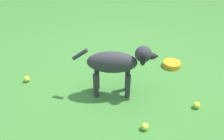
% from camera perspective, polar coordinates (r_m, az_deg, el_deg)
% --- Properties ---
extents(ground, '(14.00, 14.00, 0.00)m').
position_cam_1_polar(ground, '(2.58, 0.66, -2.85)').
color(ground, '#38722D').
extents(dog, '(0.60, 0.64, 0.56)m').
position_cam_1_polar(dog, '(2.21, 1.27, 1.75)').
color(dog, '#2D2D33').
rests_on(dog, ground).
extents(tennis_ball_0, '(0.07, 0.07, 0.07)m').
position_cam_1_polar(tennis_ball_0, '(2.05, 8.37, -14.04)').
color(tennis_ball_0, '#C4E035').
rests_on(tennis_ball_0, ground).
extents(tennis_ball_1, '(0.07, 0.07, 0.07)m').
position_cam_1_polar(tennis_ball_1, '(2.37, 20.76, -8.36)').
color(tennis_ball_1, '#BFDF2C').
rests_on(tennis_ball_1, ground).
extents(tennis_ball_4, '(0.07, 0.07, 0.07)m').
position_cam_1_polar(tennis_ball_4, '(2.74, -20.86, -2.15)').
color(tennis_ball_4, '#CBD536').
rests_on(tennis_ball_4, ground).
extents(water_bowl, '(0.22, 0.22, 0.06)m').
position_cam_1_polar(water_bowl, '(2.93, 15.00, 1.45)').
color(water_bowl, orange).
rests_on(water_bowl, ground).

